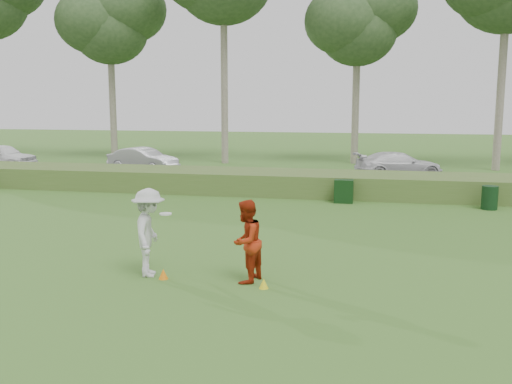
% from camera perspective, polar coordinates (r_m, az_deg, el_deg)
% --- Properties ---
extents(ground, '(120.00, 120.00, 0.00)m').
position_cam_1_polar(ground, '(12.76, -3.74, -8.56)').
color(ground, '#316120').
rests_on(ground, ground).
extents(reed_strip, '(80.00, 3.00, 0.90)m').
position_cam_1_polar(reed_strip, '(24.17, 3.91, 0.93)').
color(reed_strip, '#426227').
rests_on(reed_strip, ground).
extents(park_road, '(80.00, 6.00, 0.06)m').
position_cam_1_polar(park_road, '(29.15, 5.27, 1.47)').
color(park_road, '#2D2D2D').
rests_on(park_road, ground).
extents(tree_2, '(6.50, 6.50, 12.00)m').
position_cam_1_polar(tree_2, '(40.00, -14.44, 16.12)').
color(tree_2, gray).
rests_on(tree_2, ground).
extents(tree_4, '(6.24, 6.24, 11.50)m').
position_cam_1_polar(tree_4, '(36.54, 10.15, 16.36)').
color(tree_4, gray).
rests_on(tree_4, ground).
extents(player_white, '(1.04, 1.41, 1.97)m').
position_cam_1_polar(player_white, '(12.87, -10.65, -4.00)').
color(player_white, silver).
rests_on(player_white, ground).
extents(player_red, '(0.89, 1.02, 1.79)m').
position_cam_1_polar(player_red, '(12.23, -1.01, -4.96)').
color(player_red, '#A0260D').
rests_on(player_red, ground).
extents(cone_orange, '(0.21, 0.21, 0.23)m').
position_cam_1_polar(cone_orange, '(12.79, -9.25, -8.09)').
color(cone_orange, orange).
rests_on(cone_orange, ground).
extents(cone_yellow, '(0.20, 0.20, 0.22)m').
position_cam_1_polar(cone_yellow, '(12.01, 0.78, -9.13)').
color(cone_yellow, yellow).
rests_on(cone_yellow, ground).
extents(utility_cabinet, '(0.72, 0.46, 0.89)m').
position_cam_1_polar(utility_cabinet, '(22.10, 8.77, 0.07)').
color(utility_cabinet, black).
rests_on(utility_cabinet, ground).
extents(trash_bin, '(0.71, 0.71, 0.85)m').
position_cam_1_polar(trash_bin, '(22.19, 22.33, -0.53)').
color(trash_bin, black).
rests_on(trash_bin, ground).
extents(car_left, '(4.24, 2.09, 1.39)m').
position_cam_1_polar(car_left, '(36.03, -24.06, 3.33)').
color(car_left, white).
rests_on(car_left, park_road).
extents(car_mid, '(4.22, 2.44, 1.31)m').
position_cam_1_polar(car_mid, '(31.59, -11.22, 3.17)').
color(car_mid, silver).
rests_on(car_mid, park_road).
extents(car_right, '(4.74, 3.05, 1.28)m').
position_cam_1_polar(car_right, '(29.65, 14.08, 2.66)').
color(car_right, silver).
rests_on(car_right, park_road).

